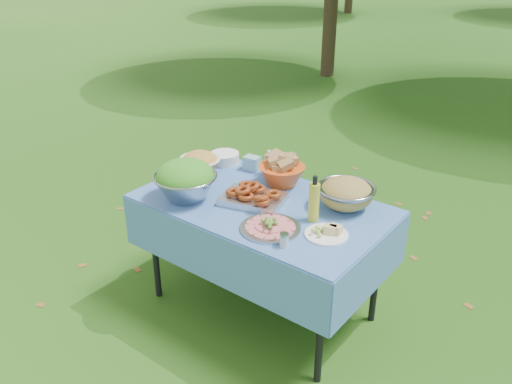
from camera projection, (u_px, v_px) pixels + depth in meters
ground at (262, 307)px, 3.52m from camera, size 80.00×80.00×0.00m
picnic_table at (262, 257)px, 3.35m from camera, size 1.46×0.86×0.76m
salad_bowl at (185, 180)px, 3.17m from camera, size 0.39×0.39×0.25m
pasta_bowl_white at (200, 162)px, 3.54m from camera, size 0.34×0.34×0.15m
plate_stack at (225, 158)px, 3.70m from camera, size 0.23×0.23×0.07m
wipes_box at (252, 163)px, 3.59m from camera, size 0.11×0.09×0.09m
sanitizer_bottle at (269, 163)px, 3.51m from camera, size 0.07×0.07×0.17m
bread_bowl at (282, 170)px, 3.36m from camera, size 0.37×0.37×0.19m
pasta_bowl_steel at (346, 193)px, 3.10m from camera, size 0.37×0.37×0.18m
fried_tray at (253, 196)px, 3.17m from camera, size 0.41×0.34×0.08m
charcuterie_platter at (270, 223)px, 2.89m from camera, size 0.43×0.43×0.08m
oil_bottle at (314, 199)px, 2.93m from camera, size 0.06×0.06×0.27m
cheese_plate at (327, 230)px, 2.83m from camera, size 0.28×0.28×0.06m
shaker at (284, 240)px, 2.73m from camera, size 0.05×0.05×0.08m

